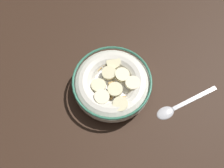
# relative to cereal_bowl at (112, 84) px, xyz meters

# --- Properties ---
(ground_plane) EXTENTS (1.23, 1.23, 0.02)m
(ground_plane) POSITION_rel_cereal_bowl_xyz_m (-0.00, 0.00, -0.04)
(ground_plane) COLOR #332116
(cereal_bowl) EXTENTS (0.19, 0.19, 0.06)m
(cereal_bowl) POSITION_rel_cereal_bowl_xyz_m (0.00, 0.00, 0.00)
(cereal_bowl) COLOR silver
(cereal_bowl) RESTS_ON ground_plane
(spoon) EXTENTS (0.17, 0.05, 0.01)m
(spoon) POSITION_rel_cereal_bowl_xyz_m (0.13, -0.10, -0.03)
(spoon) COLOR #B7B7BC
(spoon) RESTS_ON ground_plane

